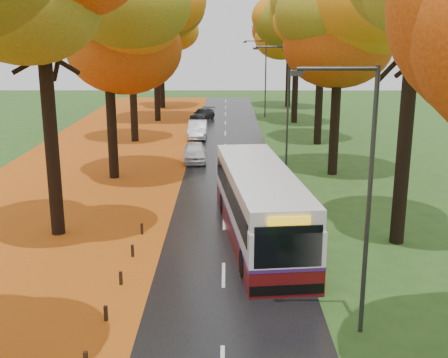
{
  "coord_description": "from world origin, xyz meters",
  "views": [
    {
      "loc": [
        0.1,
        -7.4,
        8.89
      ],
      "look_at": [
        0.0,
        16.38,
        2.6
      ],
      "focal_mm": 45.0,
      "sensor_mm": 36.0,
      "label": 1
    }
  ],
  "objects_px": {
    "streetlamp_far": "(263,72)",
    "car_silver": "(198,129)",
    "car_dark": "(202,114)",
    "streetlamp_near": "(361,183)",
    "car_white": "(195,152)",
    "bus": "(260,203)",
    "streetlamp_mid": "(284,96)"
  },
  "relations": [
    {
      "from": "car_white",
      "to": "car_dark",
      "type": "xyz_separation_m",
      "value": [
        -0.24,
        18.9,
        -0.09
      ]
    },
    {
      "from": "car_dark",
      "to": "streetlamp_near",
      "type": "bearing_deg",
      "value": -62.43
    },
    {
      "from": "car_white",
      "to": "streetlamp_mid",
      "type": "bearing_deg",
      "value": -12.09
    },
    {
      "from": "car_silver",
      "to": "streetlamp_far",
      "type": "bearing_deg",
      "value": 62.48
    },
    {
      "from": "bus",
      "to": "car_white",
      "type": "distance_m",
      "value": 15.5
    },
    {
      "from": "streetlamp_near",
      "to": "car_white",
      "type": "bearing_deg",
      "value": 104.8
    },
    {
      "from": "streetlamp_near",
      "to": "streetlamp_far",
      "type": "distance_m",
      "value": 44.0
    },
    {
      "from": "streetlamp_near",
      "to": "car_dark",
      "type": "xyz_separation_m",
      "value": [
        -6.3,
        41.83,
        -4.1
      ]
    },
    {
      "from": "streetlamp_mid",
      "to": "car_dark",
      "type": "relative_size",
      "value": 2.01
    },
    {
      "from": "streetlamp_mid",
      "to": "car_white",
      "type": "bearing_deg",
      "value": 171.3
    },
    {
      "from": "streetlamp_near",
      "to": "streetlamp_mid",
      "type": "bearing_deg",
      "value": 90.0
    },
    {
      "from": "car_silver",
      "to": "bus",
      "type": "bearing_deg",
      "value": -80.88
    },
    {
      "from": "streetlamp_far",
      "to": "car_silver",
      "type": "xyz_separation_m",
      "value": [
        -6.3,
        -12.15,
        -3.95
      ]
    },
    {
      "from": "streetlamp_far",
      "to": "car_silver",
      "type": "distance_m",
      "value": 14.24
    },
    {
      "from": "streetlamp_near",
      "to": "car_silver",
      "type": "height_order",
      "value": "streetlamp_near"
    },
    {
      "from": "streetlamp_mid",
      "to": "car_silver",
      "type": "height_order",
      "value": "streetlamp_mid"
    },
    {
      "from": "bus",
      "to": "car_silver",
      "type": "distance_m",
      "value": 24.3
    },
    {
      "from": "car_white",
      "to": "car_dark",
      "type": "relative_size",
      "value": 0.98
    },
    {
      "from": "streetlamp_near",
      "to": "car_white",
      "type": "distance_m",
      "value": 24.05
    },
    {
      "from": "streetlamp_far",
      "to": "car_silver",
      "type": "height_order",
      "value": "streetlamp_far"
    },
    {
      "from": "streetlamp_far",
      "to": "car_dark",
      "type": "relative_size",
      "value": 2.01
    },
    {
      "from": "streetlamp_mid",
      "to": "car_white",
      "type": "xyz_separation_m",
      "value": [
        -6.06,
        0.93,
        -4.01
      ]
    },
    {
      "from": "streetlamp_near",
      "to": "bus",
      "type": "height_order",
      "value": "streetlamp_near"
    },
    {
      "from": "streetlamp_far",
      "to": "car_silver",
      "type": "relative_size",
      "value": 1.82
    },
    {
      "from": "streetlamp_mid",
      "to": "car_silver",
      "type": "distance_m",
      "value": 12.34
    },
    {
      "from": "streetlamp_mid",
      "to": "bus",
      "type": "bearing_deg",
      "value": -99.64
    },
    {
      "from": "car_dark",
      "to": "car_silver",
      "type": "bearing_deg",
      "value": -71.0
    },
    {
      "from": "car_silver",
      "to": "car_dark",
      "type": "distance_m",
      "value": 9.98
    },
    {
      "from": "bus",
      "to": "car_dark",
      "type": "relative_size",
      "value": 2.98
    },
    {
      "from": "streetlamp_mid",
      "to": "streetlamp_far",
      "type": "xyz_separation_m",
      "value": [
        0.0,
        22.0,
        0.0
      ]
    },
    {
      "from": "streetlamp_far",
      "to": "car_white",
      "type": "relative_size",
      "value": 2.04
    },
    {
      "from": "streetlamp_near",
      "to": "car_dark",
      "type": "bearing_deg",
      "value": 98.56
    }
  ]
}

